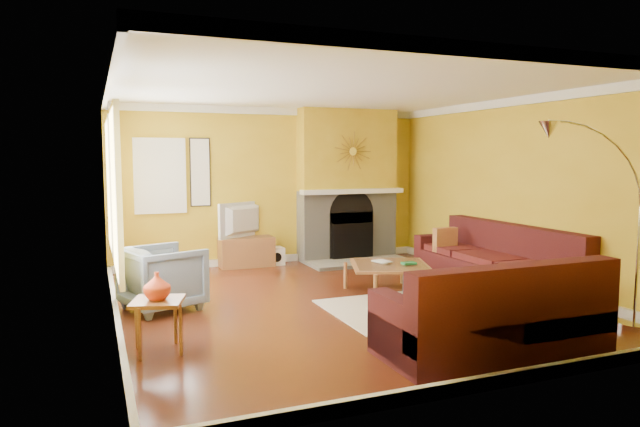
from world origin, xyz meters
name	(u,v)px	position (x,y,z in m)	size (l,w,h in m)	color
floor	(341,303)	(0.00, 0.00, -0.01)	(5.50, 6.00, 0.02)	maroon
ceiling	(342,87)	(0.00, 0.00, 2.71)	(5.50, 6.00, 0.02)	white
wall_back	(272,186)	(0.00, 3.01, 1.35)	(5.50, 0.02, 2.70)	gold
wall_front	(500,222)	(0.00, -3.01, 1.35)	(5.50, 0.02, 2.70)	gold
wall_left	(109,204)	(-2.76, 0.00, 1.35)	(0.02, 6.00, 2.70)	gold
wall_right	(517,192)	(2.76, 0.00, 1.35)	(0.02, 6.00, 2.70)	gold
baseboard	(342,297)	(0.00, 0.00, 0.06)	(5.50, 6.00, 0.12)	white
crown_molding	(342,93)	(0.00, 0.00, 2.64)	(5.50, 6.00, 0.12)	white
window_left_near	(109,184)	(-2.72, 1.30, 1.50)	(0.06, 1.22, 1.72)	white
window_left_far	(114,193)	(-2.72, -0.60, 1.50)	(0.06, 1.22, 1.72)	white
window_back	(160,176)	(-1.90, 2.96, 1.55)	(0.82, 0.06, 1.22)	white
wall_art	(200,172)	(-1.25, 2.97, 1.60)	(0.34, 0.04, 1.14)	white
fireplace	(347,185)	(1.35, 2.80, 1.35)	(1.80, 0.40, 2.70)	gray
mantel	(353,191)	(1.35, 2.56, 1.25)	(1.92, 0.22, 0.08)	white
hearth	(360,262)	(1.35, 2.25, 0.03)	(1.80, 0.70, 0.06)	gray
sunburst	(353,151)	(1.35, 2.57, 1.95)	(0.70, 0.04, 0.70)	olive
rug	(430,309)	(0.86, -0.73, 0.01)	(2.40, 1.80, 0.02)	beige
sectional_sofa	(447,271)	(1.11, -0.70, 0.45)	(3.28, 4.00, 0.90)	#49171A
coffee_table	(390,278)	(0.81, 0.20, 0.20)	(1.02, 1.02, 0.40)	white
media_console	(246,252)	(-0.53, 2.78, 0.25)	(0.91, 0.41, 0.50)	#986037
tv	(246,220)	(-0.53, 2.78, 0.80)	(1.03, 0.14, 0.59)	black
subwoofer	(274,256)	(-0.04, 2.77, 0.15)	(0.30, 0.30, 0.30)	white
armchair	(163,278)	(-2.17, 0.48, 0.39)	(0.83, 0.86, 0.78)	gray
side_table	(158,326)	(-2.39, -1.07, 0.25)	(0.46, 0.46, 0.51)	#986037
vase	(157,286)	(-2.39, -1.07, 0.64)	(0.26, 0.26, 0.27)	#E94926
book	(377,262)	(0.66, 0.30, 0.42)	(0.19, 0.25, 0.03)	white
arc_lamp	(598,231)	(1.91, -2.21, 1.10)	(1.39, 0.36, 2.19)	silver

